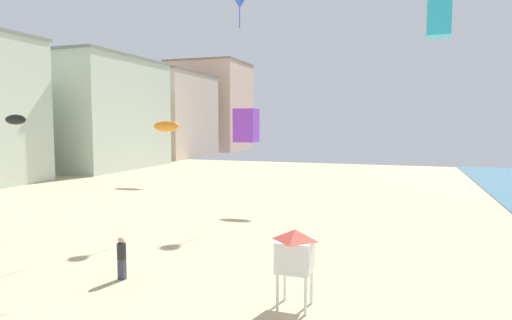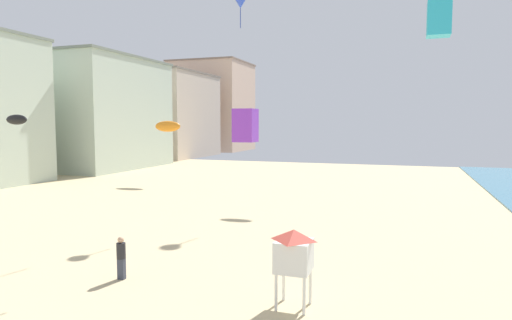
% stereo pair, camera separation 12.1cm
% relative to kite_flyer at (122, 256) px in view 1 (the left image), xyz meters
% --- Properties ---
extents(boardwalk_hotel_mid, '(15.88, 17.39, 14.38)m').
position_rel_kite_flyer_xyz_m(boardwalk_hotel_mid, '(-30.09, 34.59, 6.28)').
color(boardwalk_hotel_mid, '#B7C6B2').
rests_on(boardwalk_hotel_mid, ground).
extents(boardwalk_hotel_far, '(13.70, 16.84, 14.61)m').
position_rel_kite_flyer_xyz_m(boardwalk_hotel_far, '(-30.09, 54.66, 6.39)').
color(boardwalk_hotel_far, '#C6B29E').
rests_on(boardwalk_hotel_far, ground).
extents(boardwalk_hotel_distant, '(15.29, 14.20, 18.88)m').
position_rel_kite_flyer_xyz_m(boardwalk_hotel_distant, '(-30.09, 73.87, 8.53)').
color(boardwalk_hotel_distant, beige).
rests_on(boardwalk_hotel_distant, ground).
extents(kite_flyer, '(0.34, 0.34, 1.64)m').
position_rel_kite_flyer_xyz_m(kite_flyer, '(0.00, 0.00, 0.00)').
color(kite_flyer, '#383D4C').
rests_on(kite_flyer, ground).
extents(lifeguard_stand, '(1.10, 1.10, 2.55)m').
position_rel_kite_flyer_xyz_m(lifeguard_stand, '(6.80, -0.38, 0.92)').
color(lifeguard_stand, white).
rests_on(lifeguard_stand, ground).
extents(kite_cyan_box, '(0.93, 0.93, 1.47)m').
position_rel_kite_flyer_xyz_m(kite_cyan_box, '(11.24, 6.39, 9.33)').
color(kite_cyan_box, '#2DB7CC').
extents(kite_orange_parafoil, '(2.76, 0.77, 1.07)m').
position_rel_kite_flyer_xyz_m(kite_orange_parafoil, '(-12.14, 24.32, 4.67)').
color(kite_orange_parafoil, orange).
extents(kite_purple_box, '(0.74, 0.74, 1.16)m').
position_rel_kite_flyer_xyz_m(kite_purple_box, '(4.74, 0.77, 4.91)').
color(kite_purple_box, purple).
extents(kite_black_parafoil_2, '(1.35, 0.37, 0.52)m').
position_rel_kite_flyer_xyz_m(kite_black_parafoil_2, '(-9.04, 3.84, 5.17)').
color(kite_black_parafoil_2, black).
extents(kite_blue_delta_2, '(0.86, 0.86, 1.96)m').
position_rel_kite_flyer_xyz_m(kite_blue_delta_2, '(-0.38, 13.68, 12.79)').
color(kite_blue_delta_2, blue).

